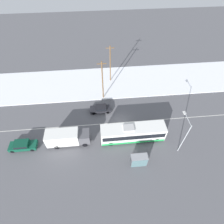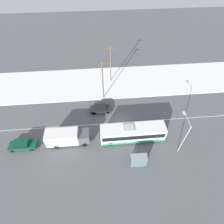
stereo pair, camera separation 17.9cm
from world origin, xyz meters
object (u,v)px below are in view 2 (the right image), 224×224
at_px(box_truck, 67,137).
at_px(pedestrian_at_stop, 133,156).
at_px(parked_car_near_truck, 22,144).
at_px(utility_pole_roadside, 103,80).
at_px(sedan_car, 101,109).
at_px(city_bus, 133,133).
at_px(bus_shelter, 139,161).
at_px(utility_pole_snowlot, 111,64).
at_px(streetlamp, 184,133).

distance_m(box_truck, pedestrian_at_stop, 11.51).
height_order(parked_car_near_truck, utility_pole_roadside, utility_pole_roadside).
bearing_deg(sedan_car, box_truck, 49.02).
xyz_separation_m(city_bus, pedestrian_at_stop, (-0.58, -3.95, -0.67)).
bearing_deg(bus_shelter, utility_pole_roadside, 105.94).
bearing_deg(parked_car_near_truck, city_bus, 0.47).
bearing_deg(sedan_car, parked_car_near_truck, 27.83).
distance_m(city_bus, pedestrian_at_stop, 4.05).
relative_size(box_truck, bus_shelter, 2.83).
bearing_deg(parked_car_near_truck, utility_pole_roadside, 37.63).
bearing_deg(pedestrian_at_stop, sedan_car, 113.17).
relative_size(parked_car_near_truck, pedestrian_at_stop, 2.90).
bearing_deg(utility_pole_snowlot, parked_car_near_truck, -134.31).
relative_size(pedestrian_at_stop, utility_pole_roadside, 0.17).
height_order(sedan_car, utility_pole_roadside, utility_pole_roadside).
distance_m(city_bus, utility_pole_roadside, 12.31).
distance_m(parked_car_near_truck, bus_shelter, 19.81).
bearing_deg(utility_pole_snowlot, bus_shelter, -83.33).
bearing_deg(streetlamp, parked_car_near_truck, 174.59).
bearing_deg(streetlamp, utility_pole_roadside, 130.99).
bearing_deg(city_bus, bus_shelter, -88.52).
height_order(parked_car_near_truck, streetlamp, streetlamp).
bearing_deg(bus_shelter, parked_car_near_truck, 165.21).
xyz_separation_m(box_truck, utility_pole_snowlot, (8.88, 16.66, 3.03)).
relative_size(streetlamp, utility_pole_snowlot, 0.79).
xyz_separation_m(sedan_car, pedestrian_at_stop, (4.72, -11.02, 0.22)).
bearing_deg(city_bus, streetlamp, -19.78).
distance_m(sedan_car, streetlamp, 16.43).
relative_size(box_truck, parked_car_near_truck, 1.61).
bearing_deg(bus_shelter, utility_pole_snowlot, 96.67).
distance_m(utility_pole_roadside, utility_pole_snowlot, 6.14).
relative_size(city_bus, utility_pole_snowlot, 1.24).
bearing_deg(box_truck, bus_shelter, -25.05).
xyz_separation_m(streetlamp, utility_pole_roadside, (-11.88, 13.67, 0.18)).
distance_m(box_truck, sedan_car, 9.23).
xyz_separation_m(parked_car_near_truck, bus_shelter, (19.14, -5.05, 0.85)).
xyz_separation_m(city_bus, bus_shelter, (0.13, -5.21, 0.03)).
distance_m(parked_car_near_truck, utility_pole_snowlot, 24.02).
bearing_deg(streetlamp, box_truck, 171.49).
bearing_deg(streetlamp, bus_shelter, -160.57).
height_order(box_truck, sedan_car, box_truck).
relative_size(box_truck, pedestrian_at_stop, 4.66).
xyz_separation_m(box_truck, bus_shelter, (11.46, -5.35, 0.01)).
relative_size(bus_shelter, utility_pole_snowlot, 0.29).
height_order(streetlamp, utility_pole_roadside, utility_pole_roadside).
height_order(pedestrian_at_stop, streetlamp, streetlamp).
bearing_deg(box_truck, streetlamp, -8.51).
relative_size(box_truck, sedan_car, 1.78).
bearing_deg(utility_pole_roadside, pedestrian_at_stop, -75.33).
xyz_separation_m(sedan_car, streetlamp, (12.68, -9.73, 3.83)).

